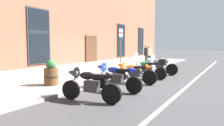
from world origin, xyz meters
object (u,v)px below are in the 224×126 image
at_px(pedestrian_dark_jacket, 146,54).
at_px(pedestrian_tan_coat, 149,54).
at_px(parking_sign, 121,45).
at_px(motorcycle_black_sport, 88,83).
at_px(motorcycle_blue_sport, 114,76).
at_px(motorcycle_orange_sport, 132,71).
at_px(motorcycle_grey_naked, 159,66).
at_px(barrel_planter, 51,74).
at_px(motorcycle_green_touring, 149,68).

bearing_deg(pedestrian_dark_jacket, pedestrian_tan_coat, 3.91).
bearing_deg(pedestrian_tan_coat, parking_sign, -177.22).
relative_size(motorcycle_black_sport, motorcycle_blue_sport, 0.95).
height_order(motorcycle_black_sport, motorcycle_orange_sport, motorcycle_black_sport).
relative_size(motorcycle_grey_naked, barrel_planter, 2.18).
bearing_deg(motorcycle_orange_sport, motorcycle_grey_naked, -0.90).
relative_size(motorcycle_grey_naked, pedestrian_dark_jacket, 1.31).
bearing_deg(motorcycle_blue_sport, parking_sign, 25.16).
xyz_separation_m(motorcycle_orange_sport, motorcycle_grey_naked, (3.45, -0.05, -0.07)).
bearing_deg(motorcycle_green_touring, motorcycle_black_sport, 179.18).
xyz_separation_m(pedestrian_dark_jacket, pedestrian_tan_coat, (0.77, 0.05, -0.05)).
bearing_deg(motorcycle_black_sport, pedestrian_dark_jacket, 11.35).
bearing_deg(motorcycle_blue_sport, motorcycle_grey_naked, 0.00).
bearing_deg(motorcycle_grey_naked, barrel_planter, 157.93).
distance_m(motorcycle_blue_sport, motorcycle_green_touring, 3.28).
bearing_deg(pedestrian_dark_jacket, barrel_planter, 176.20).
bearing_deg(barrel_planter, motorcycle_grey_naked, -22.07).
relative_size(motorcycle_blue_sport, motorcycle_orange_sport, 1.02).
relative_size(motorcycle_black_sport, pedestrian_dark_jacket, 1.18).
bearing_deg(pedestrian_dark_jacket, motorcycle_blue_sport, -166.69).
bearing_deg(barrel_planter, motorcycle_black_sport, -107.36).
bearing_deg(barrel_planter, pedestrian_dark_jacket, -3.80).
bearing_deg(motorcycle_grey_naked, pedestrian_dark_jacket, 34.75).
xyz_separation_m(motorcycle_blue_sport, barrel_planter, (-0.82, 2.41, -0.01)).
distance_m(motorcycle_orange_sport, barrel_planter, 3.44).
relative_size(motorcycle_black_sport, motorcycle_grey_naked, 0.90).
bearing_deg(motorcycle_grey_naked, motorcycle_blue_sport, -180.00).
height_order(motorcycle_blue_sport, pedestrian_tan_coat, pedestrian_tan_coat).
xyz_separation_m(motorcycle_blue_sport, motorcycle_green_touring, (3.28, -0.11, -0.02)).
relative_size(motorcycle_orange_sport, pedestrian_tan_coat, 1.28).
distance_m(motorcycle_orange_sport, parking_sign, 2.71).
xyz_separation_m(motorcycle_blue_sport, motorcycle_grey_naked, (5.13, 0.00, -0.10)).
distance_m(motorcycle_blue_sport, motorcycle_orange_sport, 1.69).
bearing_deg(motorcycle_black_sport, motorcycle_green_touring, -0.82).
distance_m(motorcycle_blue_sport, parking_sign, 4.06).
distance_m(parking_sign, barrel_planter, 4.56).
xyz_separation_m(motorcycle_blue_sport, motorcycle_orange_sport, (1.69, 0.05, -0.03)).
bearing_deg(parking_sign, barrel_planter, 170.01).
bearing_deg(motorcycle_blue_sport, motorcycle_green_touring, -1.92).
relative_size(motorcycle_green_touring, parking_sign, 0.81).
bearing_deg(pedestrian_tan_coat, motorcycle_blue_sport, -167.51).
bearing_deg(pedestrian_tan_coat, motorcycle_green_touring, -159.18).
bearing_deg(barrel_planter, motorcycle_green_touring, -31.60).
bearing_deg(motorcycle_green_touring, pedestrian_tan_coat, 20.82).
bearing_deg(motorcycle_black_sport, motorcycle_blue_sport, 1.44).
bearing_deg(barrel_planter, motorcycle_blue_sport, -71.19).
distance_m(motorcycle_orange_sport, motorcycle_green_touring, 1.60).
xyz_separation_m(motorcycle_green_touring, pedestrian_tan_coat, (5.27, 2.00, 0.46)).
relative_size(motorcycle_green_touring, barrel_planter, 2.03).
xyz_separation_m(motorcycle_black_sport, pedestrian_tan_coat, (10.14, 1.93, 0.45)).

